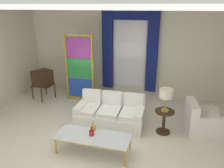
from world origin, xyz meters
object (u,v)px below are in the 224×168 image
object	(u,v)px
bottle_crystal_tall	(91,132)
round_side_table	(164,120)
couch_white_long	(111,113)
bottle_blue_decanter	(93,128)
peacock_figurine	(86,100)
armchair_white	(201,121)
table_lamp_brass	(166,94)
vintage_tv	(42,78)
coffee_table	(93,137)
stained_glass_divider	(79,70)

from	to	relation	value
bottle_crystal_tall	round_side_table	world-z (taller)	bottle_crystal_tall
couch_white_long	bottle_crystal_tall	size ratio (longest dim) A/B	8.67
round_side_table	bottle_blue_decanter	bearing A→B (deg)	-145.35
couch_white_long	peacock_figurine	distance (m)	1.32
armchair_white	table_lamp_brass	world-z (taller)	table_lamp_brass
peacock_figurine	table_lamp_brass	world-z (taller)	table_lamp_brass
bottle_crystal_tall	table_lamp_brass	bearing A→B (deg)	40.26
vintage_tv	bottle_crystal_tall	bearing A→B (deg)	-41.67
couch_white_long	vintage_tv	distance (m)	2.90
coffee_table	stained_glass_divider	size ratio (longest dim) A/B	0.72
coffee_table	peacock_figurine	distance (m)	2.36
vintage_tv	table_lamp_brass	distance (m)	4.23
couch_white_long	stained_glass_divider	bearing A→B (deg)	138.65
couch_white_long	table_lamp_brass	world-z (taller)	table_lamp_brass
stained_glass_divider	table_lamp_brass	xyz separation A→B (m)	(2.81, -1.32, -0.03)
stained_glass_divider	table_lamp_brass	distance (m)	3.10
armchair_white	table_lamp_brass	bearing A→B (deg)	-161.90
bottle_blue_decanter	peacock_figurine	size ratio (longest dim) A/B	0.34
bottle_blue_decanter	armchair_white	world-z (taller)	armchair_white
bottle_crystal_tall	table_lamp_brass	world-z (taller)	table_lamp_brass
armchair_white	round_side_table	distance (m)	0.95
round_side_table	stained_glass_divider	bearing A→B (deg)	154.82
couch_white_long	coffee_table	size ratio (longest dim) A/B	1.12
couch_white_long	peacock_figurine	xyz separation A→B (m)	(-1.04, 0.81, -0.08)
bottle_blue_decanter	vintage_tv	bearing A→B (deg)	140.46
vintage_tv	stained_glass_divider	distance (m)	1.32
stained_glass_divider	peacock_figurine	bearing A→B (deg)	-48.96
vintage_tv	round_side_table	bearing A→B (deg)	-15.22
round_side_table	vintage_tv	bearing A→B (deg)	164.78
couch_white_long	peacock_figurine	world-z (taller)	couch_white_long
bottle_blue_decanter	armchair_white	distance (m)	2.73
armchair_white	table_lamp_brass	xyz separation A→B (m)	(-0.90, -0.29, 0.74)
bottle_crystal_tall	round_side_table	bearing A→B (deg)	40.26
couch_white_long	coffee_table	xyz separation A→B (m)	(-0.02, -1.31, 0.07)
armchair_white	peacock_figurine	bearing A→B (deg)	169.96
couch_white_long	bottle_crystal_tall	bearing A→B (deg)	-92.52
vintage_tv	armchair_white	distance (m)	5.05
peacock_figurine	round_side_table	bearing A→B (deg)	-19.98
coffee_table	bottle_blue_decanter	distance (m)	0.25
coffee_table	bottle_blue_decanter	size ratio (longest dim) A/B	7.79
round_side_table	couch_white_long	bearing A→B (deg)	176.99
bottle_blue_decanter	bottle_crystal_tall	distance (m)	0.20
bottle_crystal_tall	armchair_white	size ratio (longest dim) A/B	0.22
bottle_crystal_tall	round_side_table	size ratio (longest dim) A/B	0.35
bottle_crystal_tall	stained_glass_divider	distance (m)	2.94
coffee_table	round_side_table	bearing A→B (deg)	41.38
couch_white_long	table_lamp_brass	size ratio (longest dim) A/B	3.12
couch_white_long	stained_glass_divider	world-z (taller)	stained_glass_divider
coffee_table	table_lamp_brass	bearing A→B (deg)	41.38
coffee_table	bottle_crystal_tall	size ratio (longest dim) A/B	7.74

